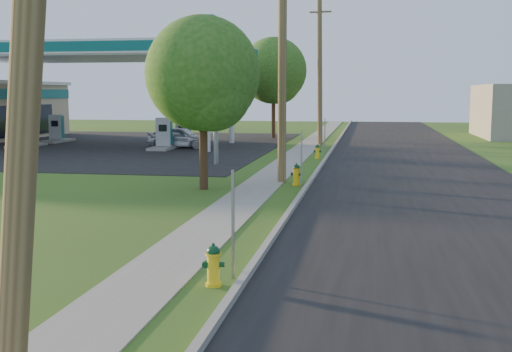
# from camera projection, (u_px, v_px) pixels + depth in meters

# --- Properties ---
(road) EXTENTS (8.00, 120.00, 0.02)m
(road) POSITION_uv_depth(u_px,v_px,m) (440.00, 223.00, 16.64)
(road) COLOR black
(road) RESTS_ON ground
(curb) EXTENTS (0.15, 120.00, 0.15)m
(curb) POSITION_uv_depth(u_px,v_px,m) (287.00, 216.00, 17.32)
(curb) COLOR gray
(curb) RESTS_ON ground
(sidewalk) EXTENTS (1.50, 120.00, 0.03)m
(sidewalk) POSITION_uv_depth(u_px,v_px,m) (224.00, 216.00, 17.63)
(sidewalk) COLOR gray
(sidewalk) RESTS_ON ground
(forecourt) EXTENTS (26.00, 28.00, 0.02)m
(forecourt) POSITION_uv_depth(u_px,v_px,m) (78.00, 145.00, 41.67)
(forecourt) COLOR black
(forecourt) RESTS_ON ground
(utility_pole_mid) EXTENTS (1.40, 0.32, 9.80)m
(utility_pole_mid) POSITION_uv_depth(u_px,v_px,m) (282.00, 50.00, 23.72)
(utility_pole_mid) COLOR brown
(utility_pole_mid) RESTS_ON ground
(utility_pole_far) EXTENTS (1.40, 0.32, 9.50)m
(utility_pole_far) POSITION_uv_depth(u_px,v_px,m) (320.00, 71.00, 41.32)
(utility_pole_far) COLOR brown
(utility_pole_far) RESTS_ON ground
(sign_post_near) EXTENTS (0.05, 0.04, 2.00)m
(sign_post_near) POSITION_uv_depth(u_px,v_px,m) (233.00, 225.00, 11.58)
(sign_post_near) COLOR gray
(sign_post_near) RESTS_ON ground
(sign_post_mid) EXTENTS (0.05, 0.04, 2.00)m
(sign_post_mid) POSITION_uv_depth(u_px,v_px,m) (301.00, 159.00, 23.11)
(sign_post_mid) COLOR gray
(sign_post_mid) RESTS_ON ground
(sign_post_far) EXTENTS (0.05, 0.04, 2.00)m
(sign_post_far) POSITION_uv_depth(u_px,v_px,m) (325.00, 137.00, 35.02)
(sign_post_far) COLOR gray
(sign_post_far) RESTS_ON ground
(gas_canopy) EXTENTS (18.18, 9.18, 6.40)m
(gas_canopy) POSITION_uv_depth(u_px,v_px,m) (105.00, 53.00, 40.56)
(gas_canopy) COLOR silver
(gas_canopy) RESTS_ON ground
(fuel_pump_nw) EXTENTS (1.20, 3.20, 1.90)m
(fuel_pump_nw) POSITION_uv_depth(u_px,v_px,m) (26.00, 136.00, 40.05)
(fuel_pump_nw) COLOR gray
(fuel_pump_nw) RESTS_ON ground
(fuel_pump_ne) EXTENTS (1.20, 3.20, 1.90)m
(fuel_pump_ne) POSITION_uv_depth(u_px,v_px,m) (164.00, 137.00, 38.50)
(fuel_pump_ne) COLOR gray
(fuel_pump_ne) RESTS_ON ground
(fuel_pump_sw) EXTENTS (1.20, 3.20, 1.90)m
(fuel_pump_sw) POSITION_uv_depth(u_px,v_px,m) (57.00, 132.00, 43.96)
(fuel_pump_sw) COLOR gray
(fuel_pump_sw) RESTS_ON ground
(fuel_pump_se) EXTENTS (1.20, 3.20, 1.90)m
(fuel_pump_se) POSITION_uv_depth(u_px,v_px,m) (183.00, 133.00, 42.40)
(fuel_pump_se) COLOR gray
(fuel_pump_se) RESTS_ON ground
(price_pylon) EXTENTS (0.34, 2.04, 6.85)m
(price_pylon) POSITION_uv_depth(u_px,v_px,m) (215.00, 48.00, 29.70)
(price_pylon) COLOR gray
(price_pylon) RESTS_ON ground
(tree_verge) EXTENTS (3.98, 3.98, 6.03)m
(tree_verge) POSITION_uv_depth(u_px,v_px,m) (205.00, 78.00, 21.99)
(tree_verge) COLOR #3D2C1A
(tree_verge) RESTS_ON ground
(tree_lot) EXTENTS (4.95, 4.95, 7.50)m
(tree_lot) POSITION_uv_depth(u_px,v_px,m) (275.00, 73.00, 47.59)
(tree_lot) COLOR #3D2C1A
(tree_lot) RESTS_ON ground
(hydrant_near) EXTENTS (0.40, 0.35, 0.76)m
(hydrant_near) POSITION_uv_depth(u_px,v_px,m) (213.00, 265.00, 11.21)
(hydrant_near) COLOR yellow
(hydrant_near) RESTS_ON ground
(hydrant_mid) EXTENTS (0.42, 0.38, 0.82)m
(hydrant_mid) POSITION_uv_depth(u_px,v_px,m) (296.00, 175.00, 23.46)
(hydrant_mid) COLOR yellow
(hydrant_mid) RESTS_ON ground
(hydrant_far) EXTENTS (0.38, 0.34, 0.75)m
(hydrant_far) POSITION_uv_depth(u_px,v_px,m) (317.00, 152.00, 33.04)
(hydrant_far) COLOR yellow
(hydrant_far) RESTS_ON ground
(car_silver) EXTENTS (3.95, 1.64, 1.34)m
(car_silver) POSITION_uv_depth(u_px,v_px,m) (180.00, 137.00, 39.34)
(car_silver) COLOR silver
(car_silver) RESTS_ON ground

